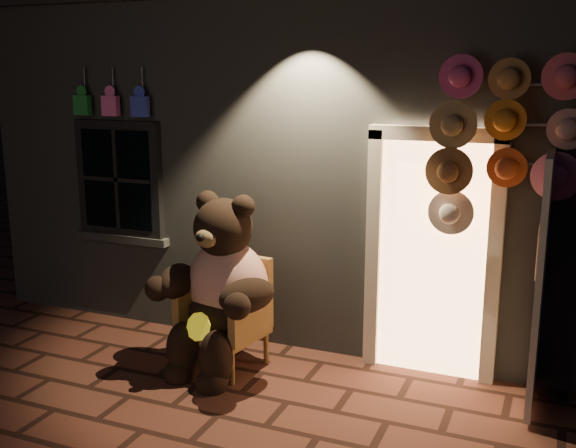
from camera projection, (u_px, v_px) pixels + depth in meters
The scene contains 5 objects.
ground at pixel (217, 416), 5.28m from camera, with size 60.00×60.00×0.00m, color #522A1F.
shop_building at pixel (366, 145), 8.48m from camera, with size 7.30×5.95×3.51m.
wicker_armchair at pixel (229, 312), 6.12m from camera, with size 0.77×0.72×1.00m.
teddy_bear at pixel (221, 289), 5.96m from camera, with size 1.22×1.03×1.69m.
hat_rack at pixel (531, 135), 5.16m from camera, with size 1.70×0.22×2.77m.
Camera 1 is at (2.37, -4.22, 2.64)m, focal length 42.00 mm.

